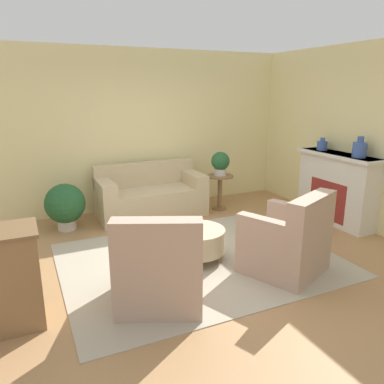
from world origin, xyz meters
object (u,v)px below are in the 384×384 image
at_px(armchair_right, 289,243).
at_px(side_table, 220,187).
at_px(potted_plant_floor, 65,205).
at_px(potted_plant_on_side_table, 220,163).
at_px(ottoman_table, 196,240).
at_px(vase_mantel_near, 322,145).
at_px(vase_mantel_far, 360,149).
at_px(armchair_left, 159,270).
at_px(couch, 150,196).

bearing_deg(armchair_right, side_table, 79.53).
bearing_deg(potted_plant_floor, armchair_right, -49.69).
bearing_deg(side_table, potted_plant_on_side_table, -90.00).
height_order(armchair_right, ottoman_table, armchair_right).
distance_m(vase_mantel_near, potted_plant_floor, 4.24).
relative_size(vase_mantel_near, vase_mantel_far, 0.66).
height_order(armchair_right, potted_plant_on_side_table, potted_plant_on_side_table).
bearing_deg(armchair_left, potted_plant_floor, 102.83).
distance_m(couch, vase_mantel_far, 3.40).
height_order(armchair_right, vase_mantel_near, vase_mantel_near).
height_order(armchair_left, potted_plant_floor, armchair_left).
bearing_deg(vase_mantel_far, side_table, 127.48).
height_order(ottoman_table, potted_plant_on_side_table, potted_plant_on_side_table).
distance_m(armchair_left, potted_plant_on_side_table, 3.27).
distance_m(couch, potted_plant_floor, 1.42).
bearing_deg(armchair_right, armchair_left, 180.00).
distance_m(couch, armchair_left, 2.84).
relative_size(side_table, vase_mantel_near, 3.06).
bearing_deg(side_table, vase_mantel_far, -52.52).
distance_m(couch, potted_plant_on_side_table, 1.37).
distance_m(vase_mantel_near, vase_mantel_far, 0.76).
height_order(ottoman_table, side_table, side_table).
bearing_deg(couch, potted_plant_on_side_table, -10.61).
xyz_separation_m(couch, vase_mantel_far, (2.59, -2.00, 0.93)).
bearing_deg(potted_plant_on_side_table, armchair_right, -100.47).
bearing_deg(couch, armchair_right, -73.99).
distance_m(ottoman_table, potted_plant_floor, 2.28).
xyz_separation_m(armchair_right, vase_mantel_far, (1.81, 0.72, 0.89)).
distance_m(armchair_left, vase_mantel_far, 3.61).
bearing_deg(vase_mantel_near, ottoman_table, -164.93).
xyz_separation_m(armchair_right, ottoman_table, (-0.84, 0.76, -0.10)).
bearing_deg(potted_plant_on_side_table, vase_mantel_near, -36.75).
bearing_deg(vase_mantel_far, armchair_left, -168.11).
bearing_deg(potted_plant_floor, ottoman_table, -53.39).
bearing_deg(vase_mantel_far, potted_plant_on_side_table, 127.48).
relative_size(potted_plant_on_side_table, potted_plant_floor, 0.58).
xyz_separation_m(armchair_left, vase_mantel_far, (3.42, 0.72, 0.89)).
bearing_deg(vase_mantel_near, vase_mantel_far, -90.00).
bearing_deg(vase_mantel_near, potted_plant_on_side_table, 143.25).
xyz_separation_m(ottoman_table, vase_mantel_far, (2.65, -0.04, 0.99)).
distance_m(vase_mantel_far, potted_plant_on_side_table, 2.26).
distance_m(side_table, potted_plant_on_side_table, 0.44).
relative_size(couch, vase_mantel_near, 8.75).
xyz_separation_m(armchair_left, potted_plant_floor, (-0.59, 2.59, 0.03)).
distance_m(armchair_right, ottoman_table, 1.14).
relative_size(ottoman_table, potted_plant_on_side_table, 1.75).
bearing_deg(potted_plant_floor, vase_mantel_near, -15.54).
height_order(armchair_left, ottoman_table, armchair_left).
distance_m(side_table, vase_mantel_far, 2.38).
xyz_separation_m(armchair_right, potted_plant_on_side_table, (0.46, 2.49, 0.49)).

